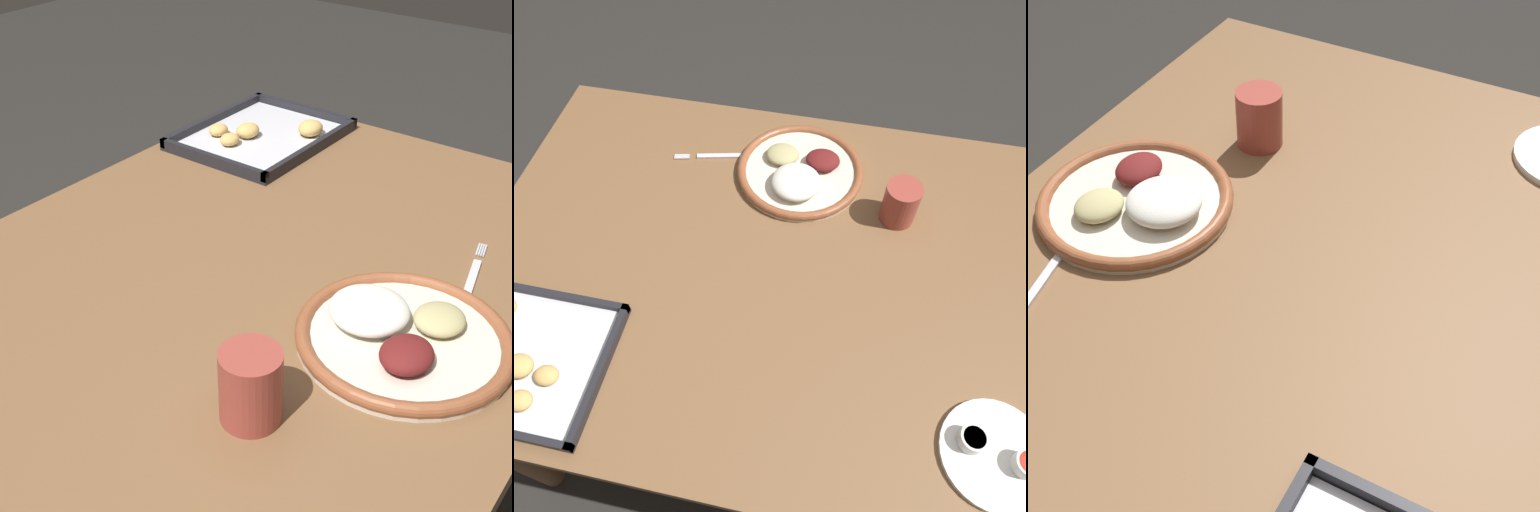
# 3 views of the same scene
# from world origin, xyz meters

# --- Properties ---
(dining_table) EXTENTS (1.19, 0.89, 0.70)m
(dining_table) POSITION_xyz_m (0.00, 0.00, 0.61)
(dining_table) COLOR brown
(dining_table) RESTS_ON ground_plane
(dinner_plate) EXTENTS (0.28, 0.28, 0.05)m
(dinner_plate) POSITION_xyz_m (-0.02, -0.25, 0.72)
(dinner_plate) COLOR beige
(dinner_plate) RESTS_ON dining_table
(fork) EXTENTS (0.19, 0.06, 0.00)m
(fork) POSITION_xyz_m (0.16, -0.27, 0.71)
(fork) COLOR silver
(fork) RESTS_ON dining_table
(drinking_cup) EXTENTS (0.07, 0.07, 0.09)m
(drinking_cup) POSITION_xyz_m (-0.25, -0.17, 0.75)
(drinking_cup) COLOR #993D33
(drinking_cup) RESTS_ON dining_table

